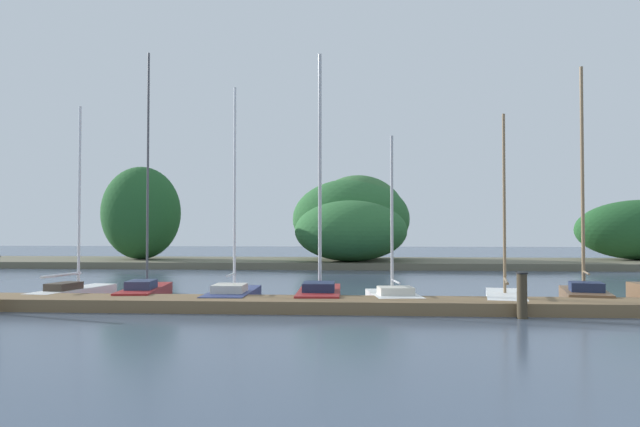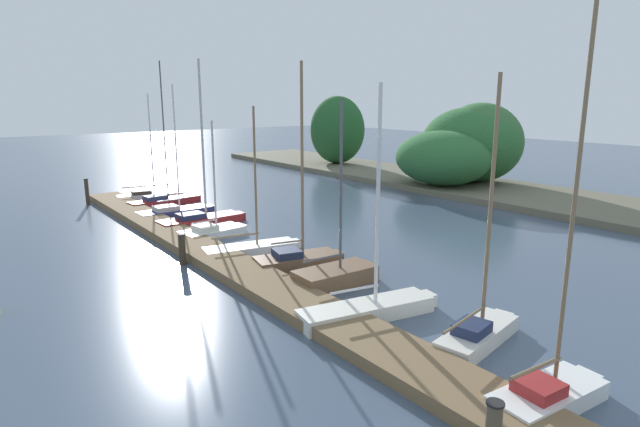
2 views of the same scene
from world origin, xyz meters
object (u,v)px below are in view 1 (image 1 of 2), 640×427
(sailboat_5, at_px, (505,296))
(sailboat_6, at_px, (584,291))
(mooring_piling_1, at_px, (522,295))
(sailboat_4, at_px, (393,296))
(sailboat_2, at_px, (233,293))
(sailboat_3, at_px, (320,290))
(sailboat_1, at_px, (146,289))
(sailboat_0, at_px, (75,289))

(sailboat_5, height_order, sailboat_6, sailboat_6)
(mooring_piling_1, bearing_deg, sailboat_4, 138.59)
(sailboat_2, xyz_separation_m, sailboat_5, (8.54, -0.03, -0.03))
(sailboat_2, distance_m, sailboat_5, 8.54)
(sailboat_2, bearing_deg, sailboat_3, -85.63)
(sailboat_2, bearing_deg, sailboat_6, -89.08)
(sailboat_1, distance_m, sailboat_5, 11.61)
(sailboat_4, bearing_deg, sailboat_1, 77.62)
(sailboat_3, height_order, sailboat_5, sailboat_3)
(sailboat_1, relative_size, sailboat_2, 1.19)
(sailboat_4, xyz_separation_m, sailboat_6, (6.02, 0.66, 0.12))
(sailboat_3, bearing_deg, mooring_piling_1, -122.74)
(sailboat_5, relative_size, sailboat_6, 0.79)
(sailboat_1, xyz_separation_m, sailboat_5, (11.60, -0.55, -0.07))
(sailboat_2, bearing_deg, sailboat_0, 83.06)
(sailboat_3, height_order, sailboat_6, sailboat_3)
(sailboat_6, bearing_deg, mooring_piling_1, 153.73)
(sailboat_1, xyz_separation_m, sailboat_4, (8.13, -0.74, -0.06))
(sailboat_4, xyz_separation_m, sailboat_5, (3.46, 0.18, -0.01))
(sailboat_2, relative_size, sailboat_4, 1.32)
(sailboat_5, bearing_deg, sailboat_3, 97.67)
(sailboat_0, distance_m, sailboat_5, 14.04)
(sailboat_3, bearing_deg, sailboat_1, 85.83)
(sailboat_2, height_order, sailboat_5, sailboat_2)
(sailboat_2, xyz_separation_m, sailboat_3, (2.76, 0.28, 0.09))
(sailboat_2, height_order, mooring_piling_1, sailboat_2)
(sailboat_0, relative_size, sailboat_6, 0.86)
(sailboat_5, bearing_deg, sailboat_0, 98.43)
(sailboat_3, bearing_deg, sailboat_5, -94.80)
(sailboat_2, relative_size, sailboat_5, 1.17)
(sailboat_0, distance_m, sailboat_4, 10.59)
(sailboat_5, xyz_separation_m, sailboat_6, (2.56, 0.48, 0.13))
(sailboat_5, distance_m, sailboat_6, 2.61)
(sailboat_1, bearing_deg, sailboat_6, -97.82)
(sailboat_6, xyz_separation_m, mooring_piling_1, (-2.82, -3.49, 0.21))
(sailboat_5, distance_m, mooring_piling_1, 3.04)
(sailboat_2, distance_m, sailboat_3, 2.77)
(sailboat_2, distance_m, sailboat_4, 5.08)
(sailboat_1, height_order, sailboat_3, sailboat_1)
(sailboat_1, relative_size, sailboat_6, 1.10)
(sailboat_0, xyz_separation_m, sailboat_2, (5.49, -0.53, -0.03))
(sailboat_1, bearing_deg, sailboat_4, -102.70)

